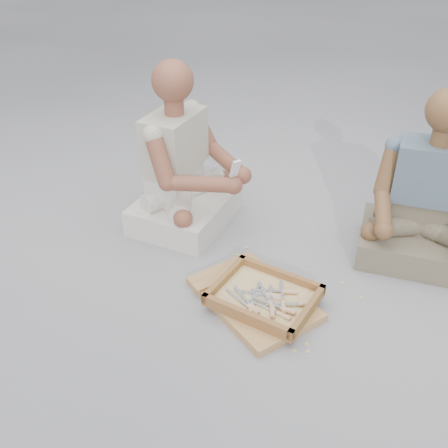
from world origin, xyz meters
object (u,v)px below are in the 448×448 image
Objects in this scene: carved_panel at (253,298)px; craftsman at (183,172)px; companion at (425,206)px; tool_tray at (264,297)px.

carved_panel is 0.88m from craftsman.
companion is (0.47, 0.86, 0.29)m from carved_panel.
tool_tray is 0.55× the size of companion.
craftsman reaches higher than companion.
companion is (0.41, 0.85, 0.25)m from tool_tray.
craftsman reaches higher than tool_tray.
craftsman is at bearing 3.32° from companion.
craftsman is (-0.81, 0.35, 0.27)m from tool_tray.
carved_panel is at bearing -176.68° from tool_tray.
companion reaches higher than carved_panel.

